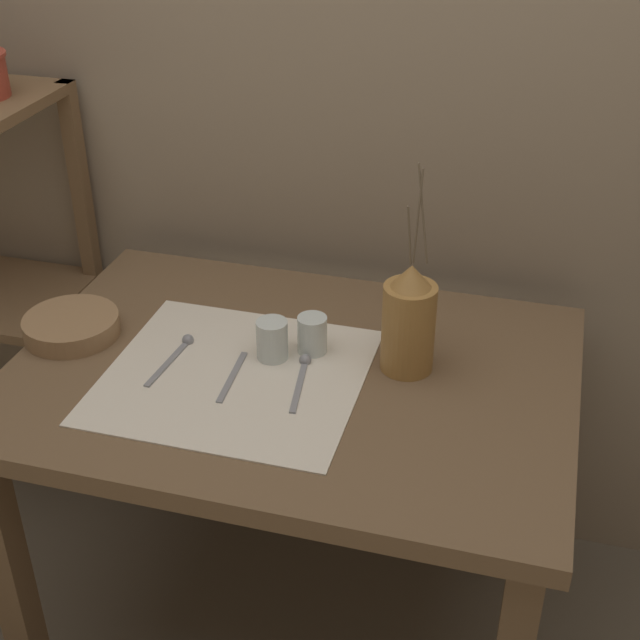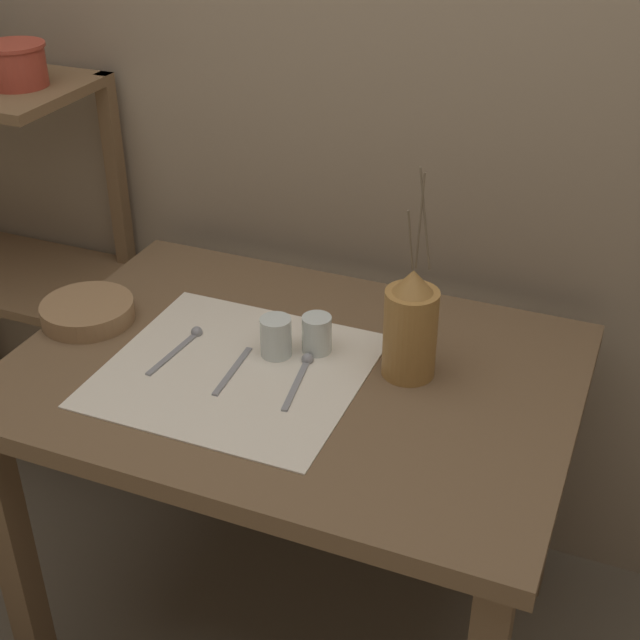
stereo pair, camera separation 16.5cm
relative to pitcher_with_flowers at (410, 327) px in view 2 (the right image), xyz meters
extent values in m
plane|color=brown|center=(-0.21, -0.07, -0.84)|extent=(12.00, 12.00, 0.00)
cube|color=gray|center=(-0.21, 0.43, 0.36)|extent=(7.00, 0.06, 2.40)
cube|color=brown|center=(-0.21, -0.07, -0.12)|extent=(1.08, 0.78, 0.04)
cube|color=brown|center=(-0.69, -0.40, -0.49)|extent=(0.06, 0.06, 0.69)
cube|color=brown|center=(-0.69, 0.26, -0.49)|extent=(0.06, 0.06, 0.69)
cube|color=brown|center=(0.27, 0.26, -0.49)|extent=(0.06, 0.06, 0.69)
cube|color=brown|center=(-1.16, 0.21, -0.22)|extent=(0.59, 0.35, 0.02)
cube|color=brown|center=(-0.88, 0.36, -0.28)|extent=(0.04, 0.04, 1.12)
cube|color=beige|center=(-0.31, -0.12, -0.10)|extent=(0.49, 0.46, 0.00)
cylinder|color=olive|center=(0.00, 0.00, -0.01)|extent=(0.10, 0.10, 0.18)
cone|color=olive|center=(0.00, 0.00, 0.10)|extent=(0.08, 0.08, 0.04)
cylinder|color=brown|center=(-0.01, -0.01, 0.18)|extent=(0.01, 0.03, 0.13)
cylinder|color=brown|center=(0.01, 0.00, 0.22)|extent=(0.03, 0.02, 0.20)
cylinder|color=brown|center=(0.00, 0.00, 0.21)|extent=(0.01, 0.02, 0.19)
cylinder|color=#8E6B47|center=(-0.68, -0.07, -0.08)|extent=(0.19, 0.19, 0.04)
cylinder|color=silver|center=(-0.26, -0.04, -0.06)|extent=(0.06, 0.06, 0.08)
cylinder|color=silver|center=(-0.19, 0.00, -0.06)|extent=(0.06, 0.06, 0.08)
cube|color=gray|center=(-0.45, -0.12, -0.10)|extent=(0.03, 0.17, 0.00)
sphere|color=gray|center=(-0.44, -0.03, -0.10)|extent=(0.02, 0.02, 0.02)
cube|color=gray|center=(-0.31, -0.13, -0.10)|extent=(0.02, 0.17, 0.00)
cube|color=gray|center=(-0.18, -0.12, -0.10)|extent=(0.04, 0.17, 0.00)
sphere|color=gray|center=(-0.19, -0.04, -0.10)|extent=(0.02, 0.02, 0.02)
cylinder|color=#9E3828|center=(-1.00, 0.21, 0.33)|extent=(0.13, 0.13, 0.09)
cylinder|color=#9E3828|center=(-1.00, 0.21, 0.38)|extent=(0.14, 0.14, 0.01)
camera|label=1|loc=(0.22, -1.43, 0.87)|focal=50.00mm
camera|label=2|loc=(0.38, -1.37, 0.87)|focal=50.00mm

